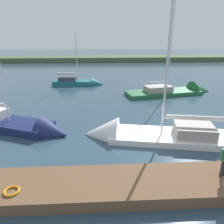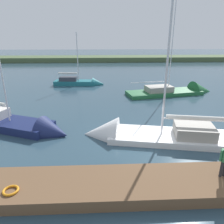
{
  "view_description": "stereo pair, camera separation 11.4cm",
  "coord_description": "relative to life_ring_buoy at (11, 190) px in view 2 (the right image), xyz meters",
  "views": [
    {
      "loc": [
        2.62,
        12.4,
        6.59
      ],
      "look_at": [
        1.84,
        -1.88,
        1.46
      ],
      "focal_mm": 34.29,
      "sensor_mm": 36.0,
      "label": 1
    },
    {
      "loc": [
        2.51,
        12.4,
        6.59
      ],
      "look_at": [
        1.84,
        -1.88,
        1.46
      ],
      "focal_mm": 34.29,
      "sensor_mm": 36.0,
      "label": 2
    }
  ],
  "objects": [
    {
      "name": "ground_plane",
      "position": [
        -6.33,
        -5.05,
        -0.59
      ],
      "size": [
        200.0,
        200.0,
        0.0
      ],
      "primitive_type": "plane",
      "color": "#2D4756"
    },
    {
      "name": "far_shoreline",
      "position": [
        -6.33,
        -52.94,
        -0.59
      ],
      "size": [
        180.0,
        8.0,
        2.4
      ],
      "primitive_type": "cube",
      "color": "#4C603D",
      "rests_on": "ground_plane"
    },
    {
      "name": "dock_pier",
      "position": [
        -6.33,
        -0.5,
        -0.32
      ],
      "size": [
        24.54,
        2.52,
        0.54
      ],
      "primitive_type": "cube",
      "color": "brown",
      "rests_on": "ground_plane"
    },
    {
      "name": "life_ring_buoy",
      "position": [
        0.0,
        0.0,
        0.0
      ],
      "size": [
        0.66,
        0.66,
        0.1
      ],
      "primitive_type": "torus",
      "color": "orange",
      "rests_on": "dock_pier"
    },
    {
      "name": "sailboat_inner_slip",
      "position": [
        -13.24,
        -17.28,
        -0.52
      ],
      "size": [
        11.05,
        4.8,
        12.5
      ],
      "rotation": [
        0.0,
        0.0,
        3.34
      ],
      "color": "#236638",
      "rests_on": "ground_plane"
    },
    {
      "name": "sailboat_near_dock",
      "position": [
        -0.86,
        -22.61,
        -0.37
      ],
      "size": [
        7.06,
        2.22,
        7.79
      ],
      "rotation": [
        0.0,
        0.0,
        3.08
      ],
      "color": "#1E6B75",
      "rests_on": "ground_plane"
    },
    {
      "name": "sailboat_outer_mooring",
      "position": [
        -6.48,
        -5.64,
        -0.44
      ],
      "size": [
        10.63,
        4.48,
        12.09
      ],
      "rotation": [
        0.0,
        0.0,
        -0.18
      ],
      "color": "white",
      "rests_on": "ground_plane"
    },
    {
      "name": "sailboat_far_left",
      "position": [
        2.76,
        -7.68,
        -0.32
      ],
      "size": [
        10.12,
        5.81,
        12.26
      ],
      "rotation": [
        0.0,
        0.0,
        2.76
      ],
      "color": "navy",
      "rests_on": "ground_plane"
    }
  ]
}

